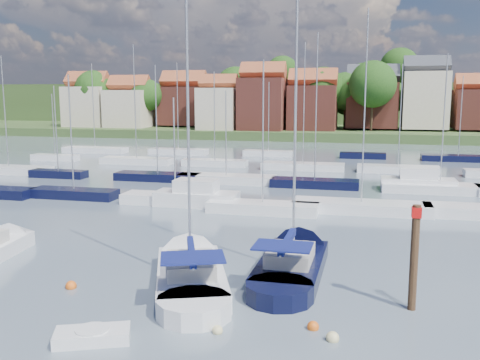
# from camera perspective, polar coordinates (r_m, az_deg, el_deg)

# --- Properties ---
(ground) EXTENTS (260.00, 260.00, 0.00)m
(ground) POSITION_cam_1_polar(r_m,az_deg,el_deg) (63.35, 5.59, 0.66)
(ground) COLOR #4F5D6B
(ground) RESTS_ON ground
(sailboat_centre) EXTENTS (7.38, 12.60, 16.61)m
(sailboat_centre) POSITION_cam_1_polar(r_m,az_deg,el_deg) (28.36, -5.39, -9.32)
(sailboat_centre) COLOR silver
(sailboat_centre) RESTS_ON ground
(sailboat_navy) EXTENTS (3.24, 11.99, 16.56)m
(sailboat_navy) POSITION_cam_1_polar(r_m,az_deg,el_deg) (29.83, 5.94, -8.38)
(sailboat_navy) COLOR black
(sailboat_navy) RESTS_ON ground
(tender) EXTENTS (3.09, 2.29, 0.61)m
(tender) POSITION_cam_1_polar(r_m,az_deg,el_deg) (21.89, -15.47, -15.72)
(tender) COLOR silver
(tender) RESTS_ON ground
(timber_piling) EXTENTS (0.40, 0.40, 6.92)m
(timber_piling) POSITION_cam_1_polar(r_m,az_deg,el_deg) (24.70, 17.97, -9.91)
(timber_piling) COLOR #4C331E
(timber_piling) RESTS_ON ground
(buoy_c) EXTENTS (0.54, 0.54, 0.54)m
(buoy_c) POSITION_cam_1_polar(r_m,az_deg,el_deg) (27.71, -17.57, -10.94)
(buoy_c) COLOR #D85914
(buoy_c) RESTS_ON ground
(buoy_d) EXTENTS (0.43, 0.43, 0.43)m
(buoy_d) POSITION_cam_1_polar(r_m,az_deg,el_deg) (21.94, -2.42, -15.99)
(buoy_d) COLOR beige
(buoy_d) RESTS_ON ground
(buoy_e) EXTENTS (0.43, 0.43, 0.43)m
(buoy_e) POSITION_cam_1_polar(r_m,az_deg,el_deg) (30.83, 5.44, -8.48)
(buoy_e) COLOR beige
(buoy_e) RESTS_ON ground
(buoy_f) EXTENTS (0.52, 0.52, 0.52)m
(buoy_f) POSITION_cam_1_polar(r_m,az_deg,el_deg) (21.63, 9.83, -16.52)
(buoy_f) COLOR beige
(buoy_f) RESTS_ON ground
(buoy_g) EXTENTS (0.48, 0.48, 0.48)m
(buoy_g) POSITION_cam_1_polar(r_m,az_deg,el_deg) (22.43, 7.79, -15.49)
(buoy_g) COLOR #D85914
(buoy_g) RESTS_ON ground
(marina_field) EXTENTS (79.62, 41.41, 15.93)m
(marina_field) POSITION_cam_1_polar(r_m,az_deg,el_deg) (58.29, 6.79, 0.33)
(marina_field) COLOR silver
(marina_field) RESTS_ON ground
(far_shore_town) EXTENTS (212.46, 90.00, 22.27)m
(far_shore_town) POSITION_cam_1_polar(r_m,az_deg,el_deg) (154.94, 11.26, 7.25)
(far_shore_town) COLOR #3B572B
(far_shore_town) RESTS_ON ground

